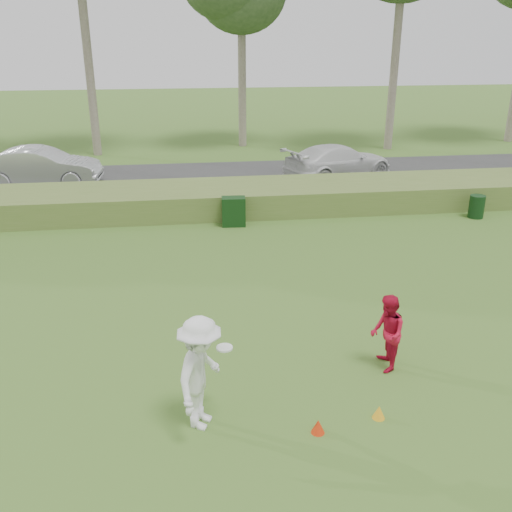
{
  "coord_description": "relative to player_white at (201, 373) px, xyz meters",
  "views": [
    {
      "loc": [
        -1.67,
        -8.32,
        6.24
      ],
      "look_at": [
        0.0,
        4.0,
        1.3
      ],
      "focal_mm": 40.0,
      "sensor_mm": 36.0,
      "label": 1
    }
  ],
  "objects": [
    {
      "name": "ground",
      "position": [
        1.5,
        0.31,
        -1.01
      ],
      "size": [
        120.0,
        120.0,
        0.0
      ],
      "primitive_type": "plane",
      "color": "#386220",
      "rests_on": "ground"
    },
    {
      "name": "reed_strip",
      "position": [
        1.5,
        12.31,
        -0.56
      ],
      "size": [
        80.0,
        3.0,
        0.9
      ],
      "primitive_type": "cube",
      "color": "#4F6B2A",
      "rests_on": "ground"
    },
    {
      "name": "park_road",
      "position": [
        1.5,
        17.31,
        -0.98
      ],
      "size": [
        80.0,
        6.0,
        0.06
      ],
      "primitive_type": "cube",
      "color": "#2D2D2D",
      "rests_on": "ground"
    },
    {
      "name": "player_white",
      "position": [
        0.0,
        0.0,
        0.0
      ],
      "size": [
        1.23,
        1.5,
        2.01
      ],
      "rotation": [
        0.0,
        0.0,
        1.14
      ],
      "color": "white",
      "rests_on": "ground"
    },
    {
      "name": "player_red",
      "position": [
        3.65,
        1.25,
        -0.23
      ],
      "size": [
        0.67,
        0.82,
        1.56
      ],
      "primitive_type": "imported",
      "rotation": [
        0.0,
        0.0,
        -1.69
      ],
      "color": "#B90F2D",
      "rests_on": "ground"
    },
    {
      "name": "cone_orange",
      "position": [
        1.89,
        -0.49,
        -0.88
      ],
      "size": [
        0.23,
        0.23,
        0.25
      ],
      "primitive_type": "cone",
      "color": "red",
      "rests_on": "ground"
    },
    {
      "name": "cone_yellow",
      "position": [
        3.02,
        -0.25,
        -0.89
      ],
      "size": [
        0.22,
        0.22,
        0.24
      ],
      "primitive_type": "cone",
      "color": "#F3A819",
      "rests_on": "ground"
    },
    {
      "name": "utility_cabinet",
      "position": [
        1.57,
        10.47,
        -0.51
      ],
      "size": [
        0.82,
        0.54,
        0.99
      ],
      "primitive_type": "cube",
      "rotation": [
        0.0,
        0.0,
        -0.06
      ],
      "color": "black",
      "rests_on": "ground"
    },
    {
      "name": "trash_bin",
      "position": [
        10.21,
        10.2,
        -0.6
      ],
      "size": [
        0.67,
        0.67,
        0.81
      ],
      "primitive_type": "cylinder",
      "rotation": [
        0.0,
        0.0,
        -0.3
      ],
      "color": "black",
      "rests_on": "ground"
    },
    {
      "name": "car_mid",
      "position": [
        -5.98,
        16.72,
        -0.14
      ],
      "size": [
        5.0,
        2.08,
        1.61
      ],
      "primitive_type": "imported",
      "rotation": [
        0.0,
        0.0,
        1.49
      ],
      "color": "#BCBCC0",
      "rests_on": "park_road"
    },
    {
      "name": "car_right",
      "position": [
        6.83,
        16.34,
        -0.21
      ],
      "size": [
        5.51,
        3.83,
        1.48
      ],
      "primitive_type": "imported",
      "rotation": [
        0.0,
        0.0,
        1.95
      ],
      "color": "silver",
      "rests_on": "park_road"
    }
  ]
}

